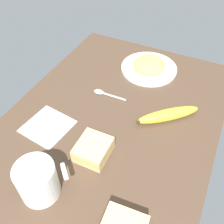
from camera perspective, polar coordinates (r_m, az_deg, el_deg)
tabletop at (r=81.64cm, az=0.00°, el=-1.96°), size 90.00×64.00×2.00cm
plate_of_food at (r=100.29cm, az=8.25°, el=10.01°), size 21.20×21.20×4.41cm
coffee_mug_black at (r=64.59cm, az=-16.23°, el=-14.42°), size 11.38×11.24×10.05cm
sandwich_side at (r=70.84cm, az=-4.18°, el=-8.28°), size 9.68×8.74×4.40cm
banana at (r=81.27cm, az=12.35°, el=-0.62°), size 16.48×17.78×3.82cm
spoon at (r=88.84cm, az=-1.63°, el=4.12°), size 2.46×12.00×0.80cm
paper_napkin at (r=81.02cm, az=-14.12°, el=-3.09°), size 14.46×14.46×0.30cm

